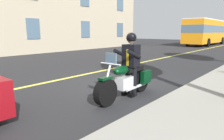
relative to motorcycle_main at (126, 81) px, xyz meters
name	(u,v)px	position (x,y,z in m)	size (l,w,h in m)	color
ground_plane	(114,85)	(-0.71, -1.06, -0.45)	(80.00, 80.00, 0.00)	#28282B
lane_center_stripe	(76,76)	(-0.71, -3.06, -0.45)	(60.00, 0.16, 0.01)	#E5DB4C
motorcycle_main	(126,81)	(0.00, 0.00, 0.00)	(2.21, 0.62, 1.26)	black
rider_main	(131,59)	(-0.19, -0.01, 0.58)	(0.63, 0.55, 1.74)	black
bus_near	(207,31)	(-24.61, -5.09, 1.42)	(11.05, 2.70, 3.30)	orange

